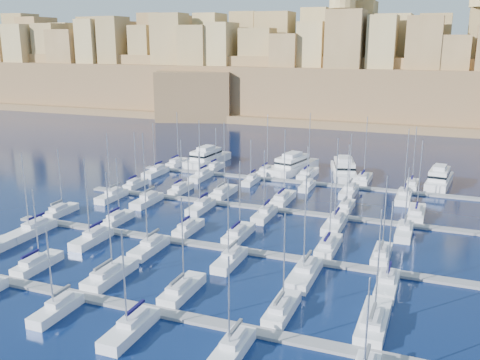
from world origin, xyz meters
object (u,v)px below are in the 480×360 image
at_px(sailboat_2, 110,275).
at_px(motor_yacht_b, 293,165).
at_px(motor_yacht_c, 344,169).
at_px(motor_yacht_a, 207,158).
at_px(motor_yacht_d, 439,179).
at_px(sailboat_4, 282,309).

height_order(sailboat_2, motor_yacht_b, sailboat_2).
bearing_deg(motor_yacht_c, motor_yacht_a, -179.78).
relative_size(motor_yacht_b, motor_yacht_d, 1.21).
distance_m(motor_yacht_c, motor_yacht_d, 21.96).
bearing_deg(sailboat_2, motor_yacht_b, 84.88).
xyz_separation_m(sailboat_2, motor_yacht_b, (6.30, 70.25, 0.96)).
height_order(motor_yacht_a, motor_yacht_d, same).
relative_size(sailboat_4, motor_yacht_d, 0.85).
relative_size(sailboat_4, motor_yacht_a, 0.74).
bearing_deg(sailboat_4, motor_yacht_b, 104.83).
height_order(sailboat_2, motor_yacht_d, sailboat_2).
xyz_separation_m(motor_yacht_b, motor_yacht_c, (12.84, -0.16, -0.00)).
bearing_deg(motor_yacht_c, motor_yacht_b, 179.27).
bearing_deg(motor_yacht_b, motor_yacht_a, -179.27).
bearing_deg(motor_yacht_b, sailboat_2, -95.12).
bearing_deg(motor_yacht_b, motor_yacht_c, -0.73).
relative_size(sailboat_2, sailboat_4, 1.19).
height_order(motor_yacht_b, motor_yacht_d, same).
height_order(motor_yacht_c, motor_yacht_d, same).
xyz_separation_m(motor_yacht_b, motor_yacht_d, (34.77, -1.37, 0.00)).
height_order(sailboat_2, motor_yacht_c, sailboat_2).
distance_m(sailboat_4, motor_yacht_c, 70.98).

